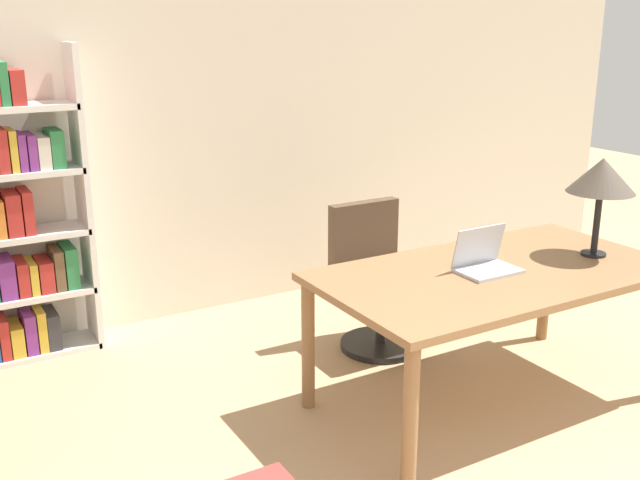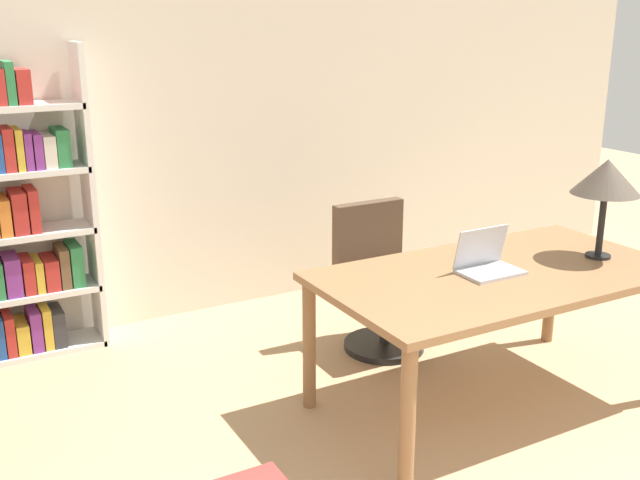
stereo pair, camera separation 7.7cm
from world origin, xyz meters
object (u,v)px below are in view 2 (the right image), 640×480
at_px(table_lamp, 606,178).
at_px(bookshelf, 11,219).
at_px(laptop, 487,263).
at_px(desk, 498,286).
at_px(office_chair, 379,284).

bearing_deg(table_lamp, bookshelf, 144.45).
relative_size(laptop, bookshelf, 0.17).
bearing_deg(laptop, desk, -16.95).
bearing_deg(office_chair, table_lamp, -53.33).
relative_size(table_lamp, bookshelf, 0.29).
height_order(desk, laptop, laptop).
bearing_deg(desk, office_chair, 97.14).
bearing_deg(office_chair, desk, -82.86).
height_order(office_chair, bookshelf, bookshelf).
bearing_deg(office_chair, laptop, -86.89).
xyz_separation_m(table_lamp, bookshelf, (-2.71, 1.93, -0.32)).
distance_m(desk, bookshelf, 2.79).
height_order(desk, bookshelf, bookshelf).
relative_size(desk, table_lamp, 3.45).
xyz_separation_m(laptop, office_chair, (-0.05, 0.89, -0.39)).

